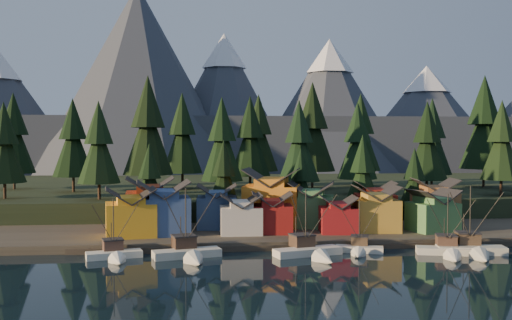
{
  "coord_description": "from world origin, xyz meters",
  "views": [
    {
      "loc": [
        -17.26,
        -84.06,
        19.5
      ],
      "look_at": [
        -5.93,
        30.0,
        15.49
      ],
      "focal_mm": 40.0,
      "sensor_mm": 36.0,
      "label": 1
    }
  ],
  "objects": [
    {
      "name": "ground",
      "position": [
        0.0,
        0.0,
        0.0
      ],
      "size": [
        500.0,
        500.0,
        0.0
      ],
      "primitive_type": "plane",
      "color": "black",
      "rests_on": "ground"
    },
    {
      "name": "shore_strip",
      "position": [
        0.0,
        40.0,
        0.75
      ],
      "size": [
        400.0,
        50.0,
        1.5
      ],
      "primitive_type": "cube",
      "color": "#362F27",
      "rests_on": "ground"
    },
    {
      "name": "hillside",
      "position": [
        0.0,
        90.0,
        3.0
      ],
      "size": [
        420.0,
        100.0,
        6.0
      ],
      "primitive_type": "cube",
      "color": "black",
      "rests_on": "ground"
    },
    {
      "name": "dock",
      "position": [
        0.0,
        16.5,
        0.5
      ],
      "size": [
        80.0,
        4.0,
        1.0
      ],
      "primitive_type": "cube",
      "color": "#463E32",
      "rests_on": "ground"
    },
    {
      "name": "mountain_ridge",
      "position": [
        -4.2,
        213.59,
        26.06
      ],
      "size": [
        560.0,
        190.0,
        90.0
      ],
      "color": "#444B57",
      "rests_on": "ground"
    },
    {
      "name": "boat_0",
      "position": [
        -31.08,
        10.33,
        2.13
      ],
      "size": [
        9.67,
        10.17,
        11.06
      ],
      "rotation": [
        0.0,
        0.0,
        0.28
      ],
      "color": "white",
      "rests_on": "ground"
    },
    {
      "name": "boat_1",
      "position": [
        -19.08,
        9.5,
        2.38
      ],
      "size": [
        12.0,
        12.54,
        12.8
      ],
      "rotation": [
        0.0,
        0.0,
        0.26
      ],
      "color": "beige",
      "rests_on": "ground"
    },
    {
      "name": "boat_3",
      "position": [
        1.28,
        9.04,
        2.21
      ],
      "size": [
        12.41,
        12.96,
        12.37
      ],
      "rotation": [
        0.0,
        0.0,
        0.29
      ],
      "color": "silver",
      "rests_on": "ground"
    },
    {
      "name": "boat_4",
      "position": [
        10.07,
        11.28,
        1.95
      ],
      "size": [
        8.84,
        9.29,
        10.09
      ],
      "rotation": [
        0.0,
        0.0,
        -0.31
      ],
      "color": "beige",
      "rests_on": "ground"
    },
    {
      "name": "boat_5",
      "position": [
        24.65,
        7.67,
        2.09
      ],
      "size": [
        11.2,
        11.74,
        11.52
      ],
      "rotation": [
        0.0,
        0.0,
        -0.26
      ],
      "color": "silver",
      "rests_on": "ground"
    },
    {
      "name": "boat_6",
      "position": [
        28.88,
        7.65,
        2.39
      ],
      "size": [
        12.06,
        12.79,
        12.91
      ],
      "rotation": [
        0.0,
        0.0,
        -0.17
      ],
      "color": "beige",
      "rests_on": "ground"
    },
    {
      "name": "house_front_0",
      "position": [
        -30.12,
        23.98,
        6.26
      ],
      "size": [
        10.37,
        9.97,
        9.05
      ],
      "rotation": [
        0.0,
        0.0,
        0.17
      ],
      "color": "gold",
      "rests_on": "shore_strip"
    },
    {
      "name": "house_front_1",
      "position": [
        -24.19,
        25.65,
        6.86
      ],
      "size": [
        10.83,
        10.48,
        10.21
      ],
      "rotation": [
        0.0,
        0.0,
        0.11
      ],
      "color": "#375083",
      "rests_on": "shore_strip"
    },
    {
      "name": "house_front_2",
      "position": [
        -9.41,
        24.85,
        5.52
      ],
      "size": [
        7.87,
        7.93,
        7.65
      ],
      "rotation": [
        0.0,
        0.0,
        0.01
      ],
      "color": "beige",
      "rests_on": "shore_strip"
    },
    {
      "name": "house_front_3",
      "position": [
        -3.28,
        25.31,
        5.61
      ],
      "size": [
        8.19,
        7.86,
        7.82
      ],
      "rotation": [
        0.0,
        0.0,
        -0.07
      ],
      "color": "maroon",
      "rests_on": "shore_strip"
    },
    {
      "name": "house_front_4",
      "position": [
        9.56,
        24.28,
        5.21
      ],
      "size": [
        7.54,
        8.04,
        7.06
      ],
      "rotation": [
        0.0,
        0.0,
        -0.09
      ],
      "color": "maroon",
      "rests_on": "shore_strip"
    },
    {
      "name": "house_front_5",
      "position": [
        17.44,
        25.15,
        6.2
      ],
      "size": [
        9.07,
        8.36,
        8.95
      ],
      "rotation": [
        0.0,
        0.0,
        -0.07
      ],
      "color": "gold",
      "rests_on": "shore_strip"
    },
    {
      "name": "house_front_6",
      "position": [
        28.54,
        23.91,
        5.84
      ],
      "size": [
        9.86,
        9.52,
        8.25
      ],
      "rotation": [
        0.0,
        0.0,
        0.24
      ],
      "color": "#457A42",
      "rests_on": "shore_strip"
    },
    {
      "name": "house_back_0",
      "position": [
        -27.41,
        33.75,
        6.96
      ],
      "size": [
        10.34,
        9.99,
        10.4
      ],
      "rotation": [
        0.0,
        0.0,
        0.09
      ],
      "color": "maroon",
      "rests_on": "shore_strip"
    },
    {
      "name": "house_back_1",
      "position": [
        -13.77,
        32.34,
        6.19
      ],
      "size": [
        8.27,
        8.37,
        8.93
      ],
      "rotation": [
        0.0,
        0.0,
        -0.04
      ],
      "color": "#324B77",
      "rests_on": "shore_strip"
    },
    {
      "name": "house_back_2",
      "position": [
        -2.17,
        34.57,
        7.79
      ],
      "size": [
        13.48,
        12.81,
        11.98
      ],
      "rotation": [
        0.0,
        0.0,
        -0.25
      ],
      "color": "orange",
      "rests_on": "shore_strip"
    },
    {
      "name": "house_back_3",
      "position": [
        5.8,
        32.04,
        6.38
      ],
      "size": [
        10.86,
        10.14,
        9.28
      ],
      "rotation": [
        0.0,
        0.0,
        -0.26
      ],
      "color": "#407745",
      "rests_on": "shore_strip"
    },
    {
      "name": "house_back_4",
      "position": [
        20.14,
        34.39,
        6.25
      ],
      "size": [
        9.37,
        9.09,
        9.05
      ],
      "rotation": [
        0.0,
        0.0,
        -0.14
      ],
      "color": "maroon",
      "rests_on": "shore_strip"
    },
    {
      "name": "house_back_5",
      "position": [
        32.26,
        31.7,
        6.63
      ],
      "size": [
        9.94,
        10.03,
        9.78
      ],
      "rotation": [
        0.0,
        0.0,
        -0.15
      ],
      "color": "brown",
      "rests_on": "shore_strip"
    },
    {
      "name": "tree_hill_0",
      "position": [
        -62.0,
        52.0,
        18.23
      ],
      "size": [
        9.61,
        9.61,
        22.38
      ],
      "color": "#332319",
      "rests_on": "hillside"
    },
    {
      "name": "tree_hill_1",
      "position": [
        -50.0,
        68.0,
        19.37
      ],
      "size": [
        10.5,
        10.5,
        24.46
      ],
      "color": "#332319",
      "rests_on": "hillside"
    },
    {
      "name": "tree_hill_2",
      "position": [
        -40.0,
        48.0,
        18.29
      ],
      "size": [
        9.65,
        9.65,
        22.48
      ],
      "color": "#332319",
      "rests_on": "hillside"
    },
    {
      "name": "tree_hill_3",
      "position": [
        -30.0,
        60.0,
        22.23
      ],
      "size": [
        12.75,
        12.75,
        29.69
      ],
      "color": "#332319",
      "rests_on": "hillside"
    },
    {
      "name": "tree_hill_4",
      "position": [
        -22.0,
        75.0,
        20.6
      ],
      "size": [
        11.47,
        11.47,
        26.71
      ],
      "color": "#332319",
      "rests_on": "hillside"
    },
    {
      "name": "tree_hill_5",
      "position": [
        -12.0,
        50.0,
        18.96
      ],
      "size": [
        10.18,
        10.18,
        23.7
      ],
      "color": "#332319",
      "rests_on": "hillside"
    },
    {
      "name": "tree_hill_6",
      "position": [
        -4.0,
        65.0,
        19.75
      ],
      "size": [
        10.8,
        10.8,
        25.15
      ],
      "color": "#332319",
      "rests_on": "hillside"
    },
    {
      "name": "tree_hill_7",
      "position": [
        6.0,
        48.0,
        18.58
      ],
      "size": [
        9.88,
        9.88,
        23.01
      ],
      "color": "#332319",
      "rests_on": "hillside"
    },
    {
      "name": "tree_hill_8",
      "position": [
        14.0,
        72.0,
        22.24
      ],
      "size": [
        12.75,
        12.75,
        29.7
      ],
      "color": "#332319",
      "rests_on": "hillside"
    },
    {
      "name": "tree_hill_9",
      "position": [
        22.0,
        55.0,
        18.65
      ],
      "size": [
        9.93,
        9.93,
        23.14
      ],
      "color": "#332319",
      "rests_on": "hillside"
    },
    {
      "name": "tree_hill_10",
      "position": [
        30.0,
        80.0,
        20.93
      ],
      "size": [
        11.72,
        11.72,
        27.3
      ],
      "color": "#332319",
      "rests_on": "hillside"
    },
    {
      "name": "tree_hill_11",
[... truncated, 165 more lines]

